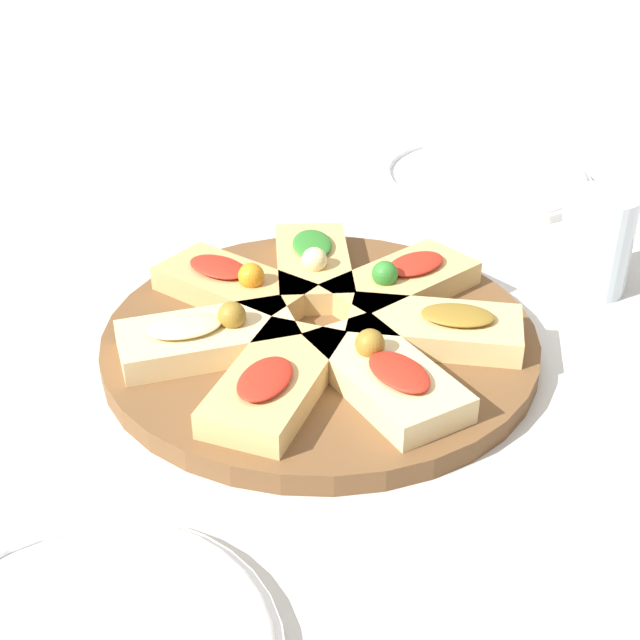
# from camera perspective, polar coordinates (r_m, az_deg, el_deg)

# --- Properties ---
(ground_plane) EXTENTS (3.00, 3.00, 0.00)m
(ground_plane) POSITION_cam_1_polar(r_m,az_deg,el_deg) (0.76, 0.00, -1.89)
(ground_plane) COLOR beige
(serving_board) EXTENTS (0.37, 0.37, 0.02)m
(serving_board) POSITION_cam_1_polar(r_m,az_deg,el_deg) (0.76, 0.00, -1.30)
(serving_board) COLOR brown
(serving_board) RESTS_ON ground_plane
(focaccia_slice_0) EXTENTS (0.15, 0.09, 0.04)m
(focaccia_slice_0) POSITION_cam_1_polar(r_m,az_deg,el_deg) (0.83, -0.44, 3.57)
(focaccia_slice_0) COLOR tan
(focaccia_slice_0) RESTS_ON serving_board
(focaccia_slice_1) EXTENTS (0.12, 0.16, 0.04)m
(focaccia_slice_1) POSITION_cam_1_polar(r_m,az_deg,el_deg) (0.80, -5.55, 2.25)
(focaccia_slice_1) COLOR tan
(focaccia_slice_1) RESTS_ON serving_board
(focaccia_slice_2) EXTENTS (0.12, 0.16, 0.04)m
(focaccia_slice_2) POSITION_cam_1_polar(r_m,az_deg,el_deg) (0.73, -7.23, -1.05)
(focaccia_slice_2) COLOR #E5C689
(focaccia_slice_2) RESTS_ON serving_board
(focaccia_slice_3) EXTENTS (0.15, 0.09, 0.03)m
(focaccia_slice_3) POSITION_cam_1_polar(r_m,az_deg,el_deg) (0.67, -2.94, -3.97)
(focaccia_slice_3) COLOR tan
(focaccia_slice_3) RESTS_ON serving_board
(focaccia_slice_4) EXTENTS (0.15, 0.14, 0.04)m
(focaccia_slice_4) POSITION_cam_1_polar(r_m,az_deg,el_deg) (0.68, 4.18, -3.48)
(focaccia_slice_4) COLOR #E5C689
(focaccia_slice_4) RESTS_ON serving_board
(focaccia_slice_5) EXTENTS (0.07, 0.14, 0.03)m
(focaccia_slice_5) POSITION_cam_1_polar(r_m,az_deg,el_deg) (0.74, 7.46, -0.54)
(focaccia_slice_5) COLOR #DBB775
(focaccia_slice_5) RESTS_ON serving_board
(focaccia_slice_6) EXTENTS (0.15, 0.14, 0.04)m
(focaccia_slice_6) POSITION_cam_1_polar(r_m,az_deg,el_deg) (0.80, 5.23, 2.44)
(focaccia_slice_6) COLOR tan
(focaccia_slice_6) RESTS_ON serving_board
(plate_left) EXTENTS (0.25, 0.25, 0.02)m
(plate_left) POSITION_cam_1_polar(r_m,az_deg,el_deg) (1.10, 10.47, 8.96)
(plate_left) COLOR white
(plate_left) RESTS_ON ground_plane
(water_glass) EXTENTS (0.07, 0.07, 0.10)m
(water_glass) POSITION_cam_1_polar(r_m,az_deg,el_deg) (0.87, 17.23, 4.74)
(water_glass) COLOR silver
(water_glass) RESTS_ON ground_plane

